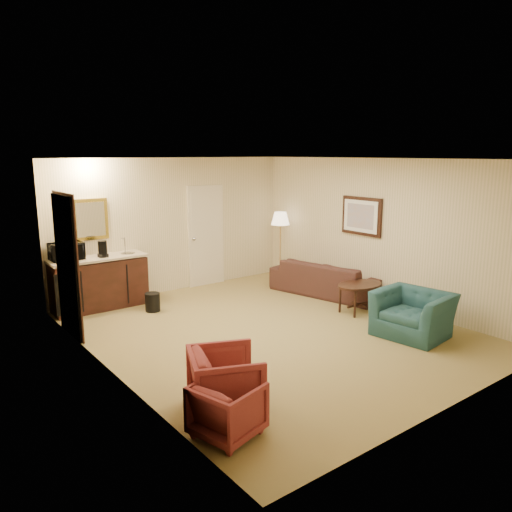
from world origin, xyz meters
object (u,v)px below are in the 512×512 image
(sofa, at_px, (327,273))
(rose_chair_far, at_px, (226,378))
(floor_lamp, at_px, (280,246))
(rose_chair_near, at_px, (227,407))
(microwave, at_px, (66,249))
(teal_armchair, at_px, (413,306))
(coffee_maker, at_px, (103,249))
(coffee_table, at_px, (359,298))
(waste_bin, at_px, (153,302))
(wetbar_cabinet, at_px, (99,283))

(sofa, bearing_deg, rose_chair_far, 108.74)
(floor_lamp, bearing_deg, rose_chair_near, -134.77)
(microwave, bearing_deg, floor_lamp, -6.18)
(teal_armchair, relative_size, rose_chair_far, 1.38)
(rose_chair_far, distance_m, coffee_maker, 4.33)
(coffee_table, bearing_deg, floor_lamp, 81.79)
(floor_lamp, bearing_deg, rose_chair_far, -135.82)
(teal_armchair, height_order, coffee_maker, coffee_maker)
(waste_bin, relative_size, microwave, 0.61)
(wetbar_cabinet, xyz_separation_m, microwave, (-0.50, 0.08, 0.64))
(microwave, bearing_deg, wetbar_cabinet, -9.12)
(waste_bin, height_order, coffee_maker, coffee_maker)
(floor_lamp, distance_m, coffee_maker, 3.77)
(floor_lamp, height_order, waste_bin, floor_lamp)
(sofa, xyz_separation_m, coffee_table, (-0.35, -1.12, -0.17))
(coffee_maker, bearing_deg, wetbar_cabinet, 132.65)
(wetbar_cabinet, xyz_separation_m, coffee_maker, (0.07, -0.06, 0.60))
(coffee_table, distance_m, microwave, 5.03)
(waste_bin, height_order, microwave, microwave)
(sofa, height_order, floor_lamp, floor_lamp)
(waste_bin, relative_size, coffee_maker, 1.12)
(sofa, xyz_separation_m, floor_lamp, (0.02, 1.43, 0.31))
(sofa, bearing_deg, teal_armchair, 153.11)
(sofa, xyz_separation_m, rose_chair_far, (-4.05, -2.52, -0.05))
(sofa, bearing_deg, floor_lamp, -13.89)
(rose_chair_near, xyz_separation_m, rose_chair_far, (0.25, 0.40, 0.07))
(rose_chair_near, xyz_separation_m, floor_lamp, (4.32, 4.35, 0.43))
(wetbar_cabinet, distance_m, waste_bin, 1.02)
(sofa, xyz_separation_m, coffee_maker, (-3.73, 1.74, 0.64))
(wetbar_cabinet, relative_size, coffee_table, 1.88)
(rose_chair_far, height_order, coffee_table, rose_chair_far)
(coffee_table, bearing_deg, microwave, 142.82)
(rose_chair_near, relative_size, floor_lamp, 0.41)
(coffee_table, bearing_deg, rose_chair_far, -159.25)
(wetbar_cabinet, bearing_deg, sofa, -25.32)
(wetbar_cabinet, bearing_deg, coffee_maker, -40.48)
(floor_lamp, xyz_separation_m, coffee_maker, (-3.75, 0.31, 0.33))
(floor_lamp, distance_m, microwave, 4.36)
(coffee_table, bearing_deg, teal_armchair, -100.31)
(teal_armchair, relative_size, coffee_table, 1.18)
(wetbar_cabinet, bearing_deg, teal_armchair, -52.17)
(teal_armchair, relative_size, rose_chair_near, 1.70)
(rose_chair_near, distance_m, floor_lamp, 6.15)
(coffee_table, xyz_separation_m, floor_lamp, (0.37, 2.55, 0.48))
(teal_armchair, relative_size, coffee_maker, 3.60)
(coffee_maker, bearing_deg, rose_chair_near, -103.87)
(rose_chair_near, height_order, coffee_maker, coffee_maker)
(floor_lamp, bearing_deg, coffee_maker, 175.33)
(teal_armchair, relative_size, waste_bin, 3.21)
(wetbar_cabinet, bearing_deg, waste_bin, -47.92)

